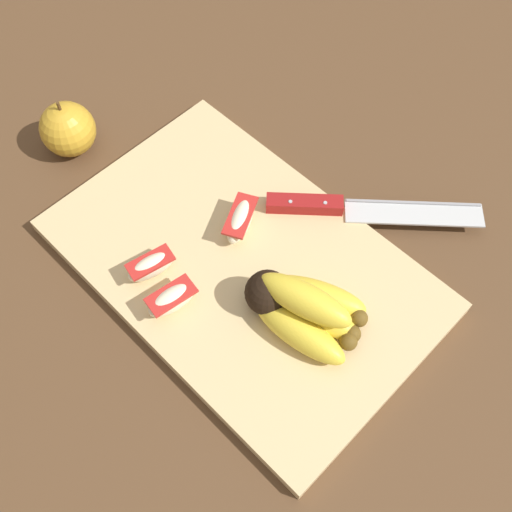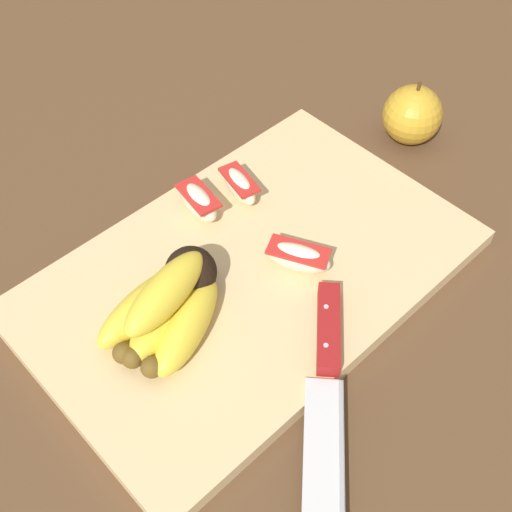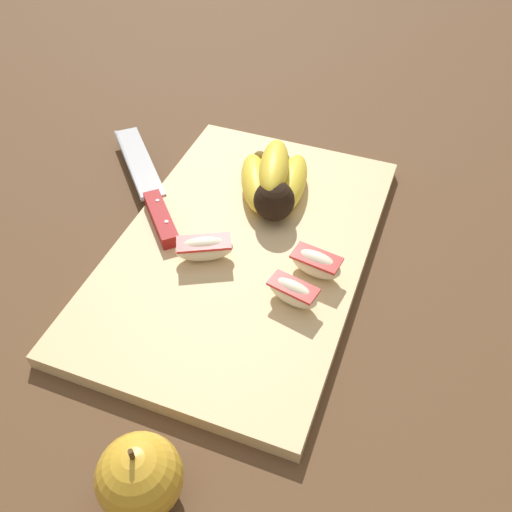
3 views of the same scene
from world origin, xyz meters
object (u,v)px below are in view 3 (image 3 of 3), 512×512
Objects in this scene: chefs_knife at (153,196)px; whole_apple at (140,477)px; apple_wedge_middle at (293,292)px; apple_wedge_near at (204,248)px; apple_wedge_far at (316,264)px; banana_bunch at (274,182)px.

chefs_knife is 0.40m from whole_apple.
whole_apple is at bearing 166.63° from apple_wedge_middle.
apple_wedge_near is (-0.08, -0.11, 0.01)m from chefs_knife.
apple_wedge_far reaches higher than chefs_knife.
whole_apple is at bearing -176.72° from banana_bunch.
apple_wedge_far is at bearing -80.21° from apple_wedge_near.
apple_wedge_near is at bearing -124.81° from chefs_knife.
chefs_knife is at bearing 55.19° from apple_wedge_near.
chefs_knife is 0.14m from apple_wedge_near.
chefs_knife is (-0.06, 0.15, -0.02)m from banana_bunch.
banana_bunch is 0.42m from whole_apple.
whole_apple is (-0.36, -0.18, 0.01)m from chefs_knife.
apple_wedge_near is at bearing 76.96° from apple_wedge_middle.
apple_wedge_near is 1.13× the size of apple_wedge_far.
whole_apple is (-0.25, 0.06, 0.00)m from apple_wedge_middle.
apple_wedge_far is (-0.06, -0.25, 0.01)m from chefs_knife.
apple_wedge_far is (0.02, -0.14, 0.00)m from apple_wedge_near.
apple_wedge_far is at bearing -12.91° from apple_wedge_middle.
apple_wedge_near is 0.29m from whole_apple.
apple_wedge_middle is at bearing -103.04° from apple_wedge_near.
banana_bunch is 1.93× the size of apple_wedge_near.
whole_apple reaches higher than apple_wedge_near.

